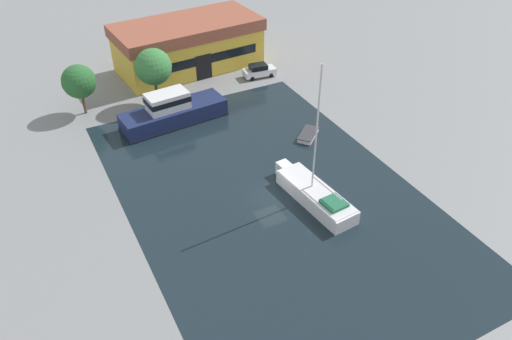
{
  "coord_description": "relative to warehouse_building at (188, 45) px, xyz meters",
  "views": [
    {
      "loc": [
        -17.51,
        -30.76,
        29.04
      ],
      "look_at": [
        0.0,
        2.96,
        1.0
      ],
      "focal_mm": 35.0,
      "sensor_mm": 36.0,
      "label": 1
    }
  ],
  "objects": [
    {
      "name": "ground_plane",
      "position": [
        -3.58,
        -29.38,
        -3.17
      ],
      "size": [
        440.0,
        440.0,
        0.0
      ],
      "primitive_type": "plane",
      "color": "gray"
    },
    {
      "name": "motor_cruiser",
      "position": [
        -7.04,
        -12.92,
        -1.78
      ],
      "size": [
        12.21,
        4.69,
        3.81
      ],
      "rotation": [
        0.0,
        0.0,
        1.66
      ],
      "color": "#19234C",
      "rests_on": "water_canal"
    },
    {
      "name": "water_canal",
      "position": [
        -3.58,
        -29.38,
        -3.17
      ],
      "size": [
        25.11,
        39.41,
        0.01
      ],
      "primitive_type": "cube",
      "color": "black",
      "rests_on": "ground"
    },
    {
      "name": "small_dinghy",
      "position": [
        4.82,
        -22.45,
        -2.9
      ],
      "size": [
        3.49,
        3.3,
        0.51
      ],
      "rotation": [
        0.0,
        0.0,
        5.42
      ],
      "color": "silver",
      "rests_on": "water_canal"
    },
    {
      "name": "warehouse_building",
      "position": [
        0.0,
        0.0,
        0.0
      ],
      "size": [
        19.52,
        10.36,
        6.27
      ],
      "rotation": [
        0.0,
        0.0,
        0.07
      ],
      "color": "gold",
      "rests_on": "ground"
    },
    {
      "name": "parked_car",
      "position": [
        6.96,
        -7.02,
        -2.31
      ],
      "size": [
        4.39,
        2.16,
        1.73
      ],
      "rotation": [
        0.0,
        0.0,
        4.62
      ],
      "color": "silver",
      "rests_on": "ground"
    },
    {
      "name": "sailboat_moored",
      "position": [
        -0.48,
        -31.83,
        -2.37
      ],
      "size": [
        3.42,
        10.01,
        13.17
      ],
      "rotation": [
        0.0,
        0.0,
        0.09
      ],
      "color": "white",
      "rests_on": "water_canal"
    },
    {
      "name": "quay_tree_by_water",
      "position": [
        -15.34,
        -6.16,
        0.82
      ],
      "size": [
        3.8,
        3.8,
        5.9
      ],
      "color": "brown",
      "rests_on": "ground"
    },
    {
      "name": "quay_tree_near_building",
      "position": [
        -7.16,
        -7.81,
        1.53
      ],
      "size": [
        4.23,
        4.23,
        6.82
      ],
      "color": "brown",
      "rests_on": "ground"
    }
  ]
}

